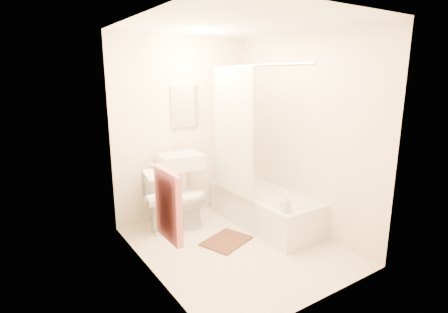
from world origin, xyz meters
TOP-DOWN VIEW (x-y plane):
  - floor at (0.00, 0.00)m, footprint 2.40×2.40m
  - ceiling at (0.00, 0.00)m, footprint 2.40×2.40m
  - wall_back at (0.00, 1.20)m, footprint 2.00×0.02m
  - wall_left at (-1.00, 0.00)m, footprint 0.02×2.40m
  - wall_right at (1.00, 0.00)m, footprint 0.02×2.40m
  - mirror at (0.00, 1.18)m, footprint 0.40×0.03m
  - curtain_rod at (0.30, 0.10)m, footprint 0.03×1.70m
  - shower_curtain at (0.30, 0.50)m, footprint 0.04×0.80m
  - towel_bar at (-0.96, -0.25)m, footprint 0.02×0.60m
  - towel at (-0.93, -0.25)m, footprint 0.06×0.45m
  - toilet_paper at (-0.93, 0.12)m, footprint 0.11×0.12m
  - toilet at (-0.35, 0.80)m, footprint 0.83×0.55m
  - sink at (-0.21, 0.95)m, footprint 0.56×0.47m
  - bathtub at (0.67, 0.30)m, footprint 0.67×1.53m
  - bath_mat at (-0.03, 0.15)m, footprint 0.65×0.57m
  - soap_bottle at (0.43, -0.33)m, footprint 0.11×0.11m
  - scrub_brush at (0.58, 0.63)m, footprint 0.13×0.20m

SIDE VIEW (x-z plane):
  - floor at x=0.00m, z-range 0.00..0.00m
  - bath_mat at x=-0.03m, z-range 0.00..0.02m
  - bathtub at x=0.67m, z-range 0.00..0.43m
  - toilet at x=-0.35m, z-range 0.00..0.76m
  - scrub_brush at x=0.58m, z-range 0.43..0.47m
  - sink at x=-0.21m, z-range 0.00..1.01m
  - soap_bottle at x=0.43m, z-range 0.43..0.64m
  - toilet_paper at x=-0.93m, z-range 0.64..0.76m
  - towel at x=-0.93m, z-range 0.45..1.11m
  - towel_bar at x=-0.96m, z-range 1.09..1.11m
  - wall_back at x=0.00m, z-range 0.00..2.40m
  - wall_left at x=-1.00m, z-range 0.00..2.40m
  - wall_right at x=1.00m, z-range 0.00..2.40m
  - shower_curtain at x=0.30m, z-range 0.44..2.00m
  - mirror at x=0.00m, z-range 1.23..1.77m
  - curtain_rod at x=0.30m, z-range 1.98..2.02m
  - ceiling at x=0.00m, z-range 2.40..2.40m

